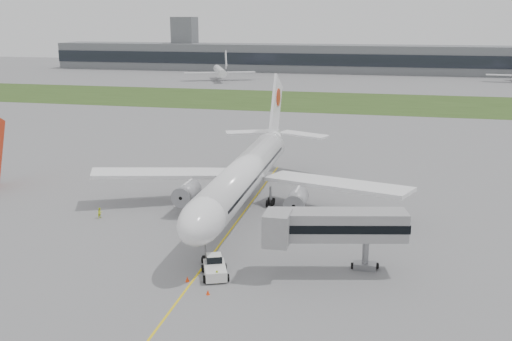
% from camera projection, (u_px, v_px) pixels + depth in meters
% --- Properties ---
extents(ground, '(600.00, 600.00, 0.00)m').
position_uv_depth(ground, '(238.00, 220.00, 79.93)').
color(ground, gray).
rests_on(ground, ground).
extents(apron_markings, '(70.00, 70.00, 0.04)m').
position_uv_depth(apron_markings, '(229.00, 232.00, 75.22)').
color(apron_markings, yellow).
rests_on(apron_markings, ground).
extents(grass_strip, '(600.00, 50.00, 0.02)m').
position_uv_depth(grass_strip, '(327.00, 102.00, 192.99)').
color(grass_strip, '#2E461A').
rests_on(grass_strip, ground).
extents(terminal_building, '(320.00, 22.30, 14.00)m').
position_uv_depth(terminal_building, '(349.00, 59.00, 294.70)').
color(terminal_building, slate).
rests_on(terminal_building, ground).
extents(control_tower, '(12.00, 12.00, 56.00)m').
position_uv_depth(control_tower, '(186.00, 69.00, 317.66)').
color(control_tower, slate).
rests_on(control_tower, ground).
extents(airliner, '(48.13, 53.95, 17.88)m').
position_uv_depth(airliner, '(246.00, 172.00, 83.06)').
color(airliner, white).
rests_on(airliner, ground).
extents(pushback_tug, '(3.91, 4.68, 2.11)m').
position_uv_depth(pushback_tug, '(215.00, 267.00, 62.46)').
color(pushback_tug, white).
rests_on(pushback_tug, ground).
extents(jet_bridge, '(15.45, 7.45, 7.25)m').
position_uv_depth(jet_bridge, '(331.00, 226.00, 62.31)').
color(jet_bridge, '#969699').
rests_on(jet_bridge, ground).
extents(safety_cone_left, '(0.44, 0.44, 0.61)m').
position_uv_depth(safety_cone_left, '(187.00, 279.00, 61.13)').
color(safety_cone_left, '#F93B0D').
rests_on(safety_cone_left, ground).
extents(safety_cone_right, '(0.40, 0.40, 0.55)m').
position_uv_depth(safety_cone_right, '(208.00, 292.00, 58.24)').
color(safety_cone_right, '#F93B0D').
rests_on(safety_cone_right, ground).
extents(ground_crew_near, '(0.64, 0.52, 1.51)m').
position_uv_depth(ground_crew_near, '(217.00, 277.00, 60.58)').
color(ground_crew_near, '#B4D122').
rests_on(ground_crew_near, ground).
extents(ground_crew_far, '(0.80, 0.90, 1.54)m').
position_uv_depth(ground_crew_far, '(100.00, 213.00, 80.44)').
color(ground_crew_far, '#E2F729').
rests_on(ground_crew_far, ground).
extents(distant_aircraft_left, '(40.35, 38.22, 12.30)m').
position_uv_depth(distant_aircraft_left, '(220.00, 80.00, 258.44)').
color(distant_aircraft_left, white).
rests_on(distant_aircraft_left, ground).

